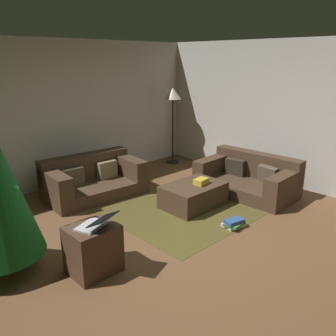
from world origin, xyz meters
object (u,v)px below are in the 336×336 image
couch_right (249,178)px  laptop (96,223)px  ottoman (193,195)px  corner_lamp (173,99)px  side_table (93,249)px  book_stack (234,223)px  gift_box (201,181)px  tv_remote (199,183)px  couch_left (92,180)px

couch_right → laptop: bearing=92.2°
ottoman → corner_lamp: 2.78m
ottoman → side_table: (-2.14, -0.46, 0.09)m
ottoman → book_stack: size_ratio=2.85×
gift_box → book_stack: 0.93m
ottoman → gift_box: (0.10, -0.07, 0.23)m
couch_right → laptop: 3.31m
couch_right → ottoman: couch_right is taller
tv_remote → laptop: laptop is taller
gift_box → side_table: 2.27m
ottoman → side_table: 2.19m
gift_box → tv_remote: 0.05m
gift_box → side_table: size_ratio=0.42×
couch_left → corner_lamp: corner_lamp is taller
side_table → laptop: 0.33m
tv_remote → corner_lamp: 2.67m
laptop → corner_lamp: bearing=34.8°
ottoman → side_table: bearing=-167.9°
couch_right → ottoman: (-1.17, 0.25, -0.07)m
ottoman → book_stack: bearing=-98.6°
side_table → laptop: laptop is taller
gift_box → tv_remote: (-0.01, 0.04, -0.03)m
couch_left → ottoman: size_ratio=1.73×
couch_left → couch_right: bearing=143.3°
laptop → side_table: bearing=111.0°
tv_remote → book_stack: 0.95m
couch_left → tv_remote: (0.98, -1.57, 0.11)m
laptop → book_stack: bearing=-11.0°
ottoman → corner_lamp: bearing=53.1°
couch_right → tv_remote: size_ratio=10.50×
tv_remote → corner_lamp: (1.41, 2.02, 1.04)m
tv_remote → laptop: (-2.20, -0.49, 0.22)m
tv_remote → ottoman: bearing=133.0°
ottoman → laptop: (-2.11, -0.52, 0.42)m
couch_left → book_stack: size_ratio=4.92×
ottoman → couch_right: bearing=-12.2°
couch_right → side_table: (-3.30, -0.21, 0.02)m
corner_lamp → gift_box: bearing=-124.1°
couch_left → side_table: 2.36m
side_table → book_stack: bearing=-12.4°
gift_box → book_stack: size_ratio=0.67×
gift_box → corner_lamp: 2.68m
couch_left → laptop: size_ratio=3.59×
tv_remote → side_table: 2.27m
couch_left → tv_remote: 1.85m
gift_box → tv_remote: gift_box is taller
book_stack → corner_lamp: size_ratio=0.21×
tv_remote → corner_lamp: size_ratio=0.10×
couch_left → side_table: bearing=62.5°
couch_right → tv_remote: couch_right is taller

